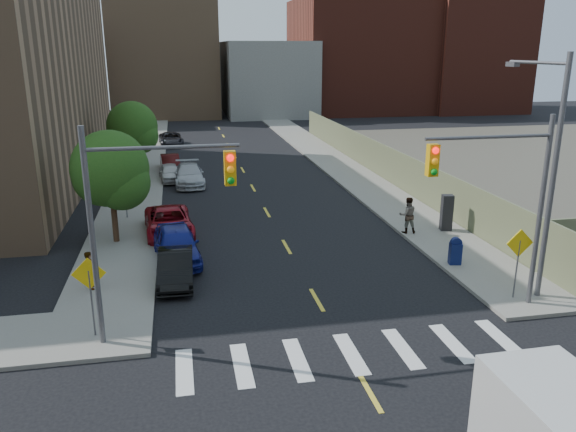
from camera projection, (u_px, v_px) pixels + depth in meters
name	position (u px, v px, depth m)	size (l,w,h in m)	color
sidewalk_nw	(146.00, 151.00, 51.18)	(3.50, 73.00, 0.15)	gray
sidewalk_ne	(311.00, 146.00, 54.04)	(3.50, 73.00, 0.15)	gray
fence_north	(378.00, 159.00, 41.36)	(0.12, 44.00, 2.50)	#6A704E
bg_bldg_west	(41.00, 73.00, 73.64)	(14.00, 18.00, 12.00)	#592319
bg_bldg_midwest	(165.00, 60.00, 78.04)	(14.00, 16.00, 15.00)	#8C6B4C
bg_bldg_center	(267.00, 78.00, 79.47)	(12.00, 16.00, 10.00)	gray
bg_bldg_east	(358.00, 56.00, 83.07)	(18.00, 18.00, 16.00)	#592319
bg_bldg_fareast	(464.00, 49.00, 83.86)	(14.00, 16.00, 18.00)	#592319
smokestack	(492.00, 14.00, 83.16)	(1.80, 1.80, 28.00)	#8C6B4C
signal_nw	(142.00, 207.00, 16.86)	(4.59, 0.30, 7.00)	#59595E
signal_ne	(504.00, 188.00, 19.07)	(4.59, 0.30, 7.00)	#59595E
streetlight_ne	(548.00, 161.00, 20.13)	(0.25, 3.70, 9.00)	#59595E
warn_sign_nw	(90.00, 283.00, 17.72)	(1.06, 0.06, 2.83)	#59595E
warn_sign_ne	(519.00, 251.00, 20.49)	(1.06, 0.06, 2.83)	#59595E
warn_sign_midwest	(125.00, 185.00, 30.41)	(1.06, 0.06, 2.83)	#59595E
tree_west_near	(110.00, 174.00, 26.23)	(3.66, 3.64, 5.52)	#332114
tree_west_far	(132.00, 130.00, 40.33)	(3.66, 3.64, 5.52)	#332114
parked_car_blue	(176.00, 244.00, 24.82)	(1.86, 4.62, 1.57)	navy
parked_car_black	(176.00, 267.00, 22.57)	(1.37, 3.92, 1.29)	black
parked_car_red	(169.00, 222.00, 28.30)	(2.28, 4.94, 1.37)	maroon
parked_car_silver	(189.00, 175.00, 38.78)	(1.98, 4.87, 1.41)	#B4B7BD
parked_car_white	(170.00, 173.00, 39.88)	(1.45, 3.61, 1.23)	silver
parked_car_maroon	(170.00, 163.00, 43.07)	(1.35, 3.87, 1.27)	#380B0B
parked_car_grey	(171.00, 139.00, 54.48)	(2.14, 4.63, 1.29)	black
mailbox	(455.00, 251.00, 24.11)	(0.55, 0.45, 1.20)	#0D1951
payphone	(447.00, 213.00, 28.54)	(0.55, 0.45, 1.85)	black
pedestrian_west	(90.00, 270.00, 21.57)	(0.55, 0.36, 1.52)	gray
pedestrian_east	(408.00, 215.00, 28.14)	(0.89, 0.70, 1.84)	gray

